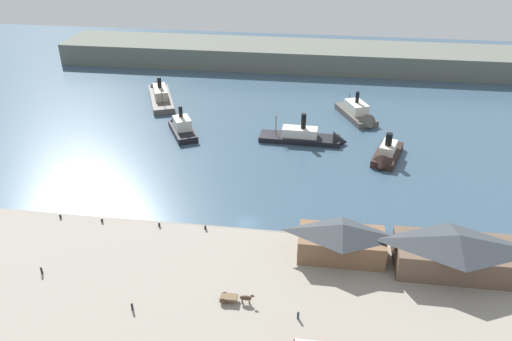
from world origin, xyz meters
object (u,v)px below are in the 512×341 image
mooring_post_center_west (159,224)px  ferry_approaching_east (359,115)px  ferry_shed_east_terminal (342,240)px  horse_cart (235,298)px  ferry_approaching_west (386,156)px  pedestrian_near_east_shed (298,315)px  pedestrian_near_west_shed (132,307)px  pedestrian_near_cart (42,270)px  mooring_post_east (205,227)px  mooring_post_center_east (60,216)px  ferry_departing_north (311,138)px  ferry_shed_west_terminal (456,252)px  mooring_post_west (102,220)px  ferry_moored_east (181,127)px  ferry_outer_harbor (160,94)px

mooring_post_center_west → ferry_approaching_east: 76.30m
ferry_shed_east_terminal → horse_cart: 22.96m
ferry_approaching_west → pedestrian_near_east_shed: bearing=-107.7°
pedestrian_near_west_shed → horse_cart: bearing=14.2°
pedestrian_near_cart → ferry_approaching_east: 99.53m
ferry_shed_east_terminal → mooring_post_east: size_ratio=17.86×
mooring_post_center_west → mooring_post_center_east: 21.36m
mooring_post_center_west → ferry_departing_north: size_ratio=0.04×
ferry_shed_west_terminal → ferry_departing_north: bearing=118.1°
mooring_post_center_east → mooring_post_west: bearing=-1.6°
mooring_post_center_west → ferry_approaching_west: size_ratio=0.05×
pedestrian_near_cart → mooring_post_center_west: 23.50m
ferry_shed_west_terminal → ferry_departing_north: (-27.52, 51.65, -3.67)m
ferry_shed_east_terminal → ferry_shed_west_terminal: bearing=-3.3°
mooring_post_west → ferry_approaching_west: (60.59, 37.64, -0.17)m
horse_cart → mooring_post_center_west: (-18.99, 19.19, -0.47)m
ferry_shed_west_terminal → pedestrian_near_west_shed: (-53.59, -17.70, -3.06)m
mooring_post_west → ferry_departing_north: ferry_departing_north is taller
ferry_approaching_west → ferry_departing_north: bearing=156.4°
pedestrian_near_cart → ferry_approaching_east: (58.90, 80.23, -0.31)m
pedestrian_near_west_shed → ferry_moored_east: 71.65m
pedestrian_near_cart → ferry_departing_north: bearing=54.4°
ferry_moored_east → mooring_post_center_west: bearing=-80.1°
ferry_outer_harbor → ferry_departing_north: ferry_outer_harbor is taller
ferry_shed_east_terminal → ferry_approaching_east: 68.10m
ferry_moored_east → mooring_post_center_east: bearing=-105.5°
ferry_shed_east_terminal → mooring_post_west: size_ratio=17.86×
ferry_shed_east_terminal → pedestrian_near_cart: (-52.70, -12.49, -2.83)m
mooring_post_center_east → ferry_departing_north: bearing=42.5°
ferry_approaching_east → mooring_post_center_east: bearing=-135.4°
mooring_post_center_west → ferry_outer_harbor: ferry_outer_harbor is taller
ferry_departing_north → ferry_approaching_east: (13.76, 17.24, 0.31)m
pedestrian_near_cart → ferry_outer_harbor: (-6.01, 89.24, -0.35)m
horse_cart → mooring_post_east: size_ratio=6.35×
ferry_shed_east_terminal → ferry_departing_north: bearing=98.5°
pedestrian_near_east_shed → ferry_approaching_west: size_ratio=0.10×
mooring_post_east → ferry_departing_north: ferry_departing_north is taller
pedestrian_near_east_shed → ferry_outer_harbor: bearing=119.0°
ferry_shed_west_terminal → pedestrian_near_west_shed: 56.52m
ferry_departing_north → ferry_approaching_east: ferry_departing_north is taller
pedestrian_near_east_shed → mooring_post_center_west: (-29.61, 21.50, -0.27)m
ferry_shed_west_terminal → horse_cart: (-37.37, -13.61, -2.84)m
mooring_post_east → ferry_moored_east: (-17.82, 47.30, 0.01)m
mooring_post_center_west → mooring_post_center_east: bearing=179.6°
mooring_post_east → ferry_shed_west_terminal: bearing=-7.1°
pedestrian_near_cart → ferry_outer_harbor: ferry_outer_harbor is taller
pedestrian_near_east_shed → ferry_moored_east: size_ratio=0.10×
horse_cart → ferry_outer_harbor: 100.39m
horse_cart → ferry_approaching_east: ferry_approaching_east is taller
ferry_moored_east → horse_cart: bearing=-67.8°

